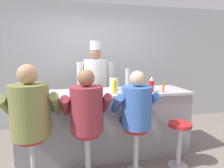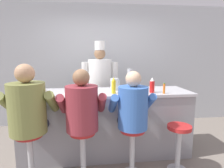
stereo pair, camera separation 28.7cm
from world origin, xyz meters
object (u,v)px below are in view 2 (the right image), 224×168
breakfast_plate (72,94)px  coffee_mug_blue (138,88)px  ketchup_bottle_red (152,85)px  cup_stack_steel (130,79)px  hot_sauce_bottle_orange (164,88)px  cereal_bowl (45,95)px  coffee_mug_white (41,91)px  diner_seated_maroon (82,111)px  mustard_bottle_yellow (114,86)px  diner_seated_blue (132,110)px  water_pitcher_clear (115,84)px  cook_in_whites_near (100,83)px  empty_stool_round (179,141)px  diner_seated_olive (29,110)px

breakfast_plate → coffee_mug_blue: coffee_mug_blue is taller
ketchup_bottle_red → cup_stack_steel: cup_stack_steel is taller
hot_sauce_bottle_orange → cereal_bowl: bearing=-179.1°
coffee_mug_white → diner_seated_maroon: diner_seated_maroon is taller
mustard_bottle_yellow → diner_seated_maroon: 0.65m
diner_seated_blue → breakfast_plate: bearing=154.7°
water_pitcher_clear → cereal_bowl: (-1.00, -0.39, -0.07)m
water_pitcher_clear → diner_seated_blue: diner_seated_blue is taller
ketchup_bottle_red → diner_seated_blue: size_ratio=0.17×
cereal_bowl → coffee_mug_blue: (1.36, 0.31, 0.01)m
cup_stack_steel → cook_in_whites_near: size_ratio=0.18×
mustard_bottle_yellow → hot_sauce_bottle_orange: (0.74, -0.10, -0.04)m
hot_sauce_bottle_orange → empty_stool_round: (0.10, -0.34, -0.66)m
ketchup_bottle_red → water_pitcher_clear: (-0.53, 0.27, -0.01)m
diner_seated_maroon → cup_stack_steel: bearing=45.0°
water_pitcher_clear → coffee_mug_white: 1.13m
water_pitcher_clear → coffee_mug_white: bearing=-172.8°
coffee_mug_white → cook_in_whites_near: cook_in_whites_near is taller
coffee_mug_white → coffee_mug_blue: bearing=2.4°
empty_stool_round → cook_in_whites_near: cook_in_whites_near is taller
coffee_mug_white → empty_stool_round: 2.07m
hot_sauce_bottle_orange → diner_seated_blue: diner_seated_blue is taller
breakfast_plate → empty_stool_round: bearing=-15.9°
cereal_bowl → coffee_mug_blue: bearing=12.8°
water_pitcher_clear → cook_in_whites_near: size_ratio=0.10×
coffee_mug_white → breakfast_plate: bearing=-18.0°
cereal_bowl → diner_seated_maroon: bearing=-29.2°
hot_sauce_bottle_orange → cereal_bowl: (-1.68, -0.03, -0.05)m
hot_sauce_bottle_orange → water_pitcher_clear: size_ratio=0.81×
water_pitcher_clear → diner_seated_olive: (-1.14, -0.66, -0.20)m
hot_sauce_bottle_orange → cook_in_whites_near: (-0.88, 1.12, -0.08)m
water_pitcher_clear → cup_stack_steel: cup_stack_steel is taller
breakfast_plate → ketchup_bottle_red: bearing=1.3°
hot_sauce_bottle_orange → water_pitcher_clear: (-0.69, 0.36, 0.02)m
breakfast_plate → cook_in_whites_near: (0.46, 1.06, -0.02)m
water_pitcher_clear → coffee_mug_white: (-1.12, -0.14, -0.05)m
hot_sauce_bottle_orange → cereal_bowl: 1.68m
breakfast_plate → empty_stool_round: 1.60m
cook_in_whites_near → ketchup_bottle_red: bearing=-54.9°
coffee_mug_blue → empty_stool_round: coffee_mug_blue is taller
hot_sauce_bottle_orange → cereal_bowl: hot_sauce_bottle_orange is taller
ketchup_bottle_red → water_pitcher_clear: size_ratio=1.21×
hot_sauce_bottle_orange → breakfast_plate: (-1.34, 0.07, -0.06)m
ketchup_bottle_red → diner_seated_olive: 1.73m
cup_stack_steel → empty_stool_round: size_ratio=0.51×
cup_stack_steel → diner_seated_maroon: (-0.77, -0.77, -0.30)m
ketchup_bottle_red → hot_sauce_bottle_orange: size_ratio=1.50×
water_pitcher_clear → mustard_bottle_yellow: bearing=-100.8°
diner_seated_olive → diner_seated_maroon: 0.64m
diner_seated_olive → cook_in_whites_near: cook_in_whites_near is taller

